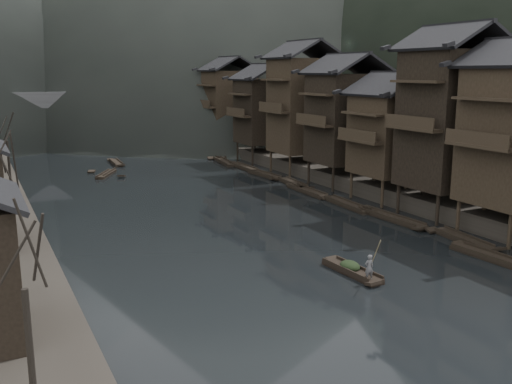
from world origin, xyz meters
TOP-DOWN VIEW (x-y plane):
  - water at (0.00, 0.00)m, footprint 300.00×300.00m
  - right_bank at (35.00, 40.00)m, footprint 40.00×200.00m
  - stilt_houses at (17.28, 19.56)m, footprint 9.00×67.60m
  - bare_trees at (-17.00, 9.97)m, footprint 3.56×43.78m
  - moored_sampans at (11.92, 26.59)m, footprint 3.27×72.18m
  - midriver_boats at (-2.37, 49.29)m, footprint 7.75×30.89m
  - stone_bridge at (-0.00, 72.00)m, footprint 40.00×6.00m
  - hero_sampan at (1.32, -2.58)m, footprint 1.39×5.27m
  - cargo_heap at (1.34, -2.34)m, footprint 1.15×1.51m
  - boatman at (1.21, -4.40)m, footprint 0.62×0.44m
  - bamboo_pole at (1.41, -4.40)m, footprint 0.73×2.26m

SIDE VIEW (x-z plane):
  - water at x=0.00m, z-range 0.00..0.00m
  - midriver_boats at x=-2.37m, z-range -0.02..0.43m
  - hero_sampan at x=1.32m, z-range -0.02..0.42m
  - moored_sampans at x=11.92m, z-range -0.03..0.44m
  - cargo_heap at x=1.34m, z-range 0.44..1.13m
  - right_bank at x=35.00m, z-range 0.00..1.80m
  - boatman at x=1.21m, z-range 0.44..2.04m
  - bamboo_pole at x=1.41m, z-range 2.04..5.49m
  - stone_bridge at x=0.00m, z-range 0.61..9.61m
  - bare_trees at x=-17.00m, z-range 2.56..9.68m
  - stilt_houses at x=17.28m, z-range 0.83..17.25m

